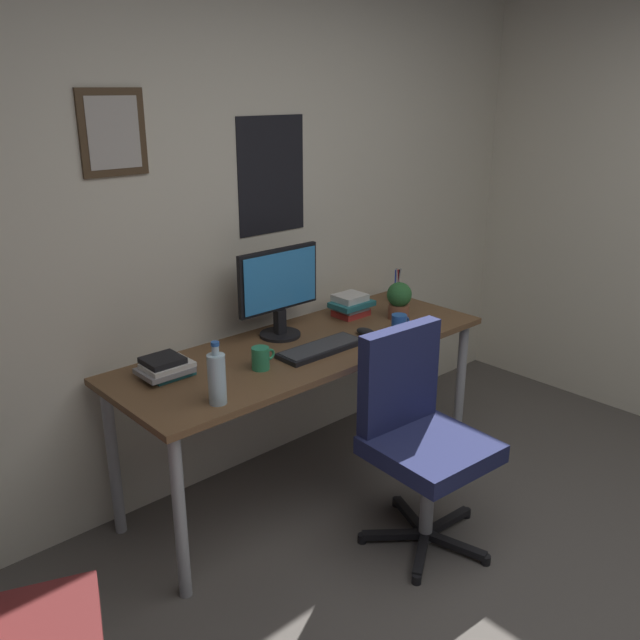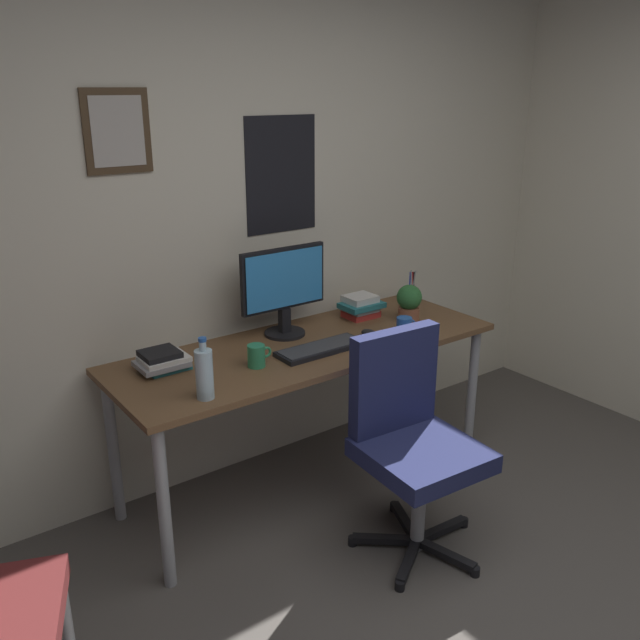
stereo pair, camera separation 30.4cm
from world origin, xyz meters
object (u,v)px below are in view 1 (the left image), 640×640
Objects in this scene: coffee_mug_near at (399,325)px; book_stack_left at (166,367)px; water_bottle at (217,378)px; computer_mouse at (366,332)px; keyboard at (321,348)px; office_chair at (418,428)px; coffee_mug_far at (261,358)px; book_stack_right at (351,305)px; monitor at (279,289)px; potted_plant at (399,299)px; pen_cup at (397,293)px.

book_stack_left is at bearing 163.78° from coffee_mug_near.
computer_mouse is at bearing 7.86° from water_bottle.
book_stack_left reaches higher than keyboard.
coffee_mug_near is 1.15m from book_stack_left.
water_bottle is at bearing 152.49° from office_chair.
book_stack_right is at bearing 17.18° from coffee_mug_far.
monitor reaches higher than keyboard.
potted_plant is (0.94, 0.04, 0.05)m from coffee_mug_far.
water_bottle is (-0.64, -0.41, -0.13)m from monitor.
water_bottle is 2.23× the size of coffee_mug_near.
book_stack_right is (-0.16, 0.20, -0.05)m from potted_plant.
book_stack_left is (-1.29, 0.15, -0.06)m from potted_plant.
pen_cup is (1.14, 0.23, 0.00)m from coffee_mug_far.
book_stack_left is at bearing -178.82° from pen_cup.
potted_plant reaches higher than coffee_mug_near.
keyboard is at bearing -162.89° from pen_cup.
office_chair is 2.07× the size of monitor.
coffee_mug_near reaches higher than book_stack_left.
potted_plant is 0.26m from book_stack_right.
keyboard is 0.85m from pen_cup.
keyboard is 0.33m from coffee_mug_far.
potted_plant is at bearing 8.77° from water_bottle.
monitor is 2.12× the size of book_stack_right.
keyboard is at bearing -3.67° from coffee_mug_far.
computer_mouse is at bearing -168.49° from potted_plant.
pen_cup reaches higher than book_stack_left.
computer_mouse is 1.00m from book_stack_left.
keyboard is at bearing -149.94° from book_stack_right.
water_bottle reaches higher than book_stack_left.
book_stack_left is at bearing 136.04° from office_chair.
monitor is at bearing 92.64° from keyboard.
water_bottle reaches higher than keyboard.
computer_mouse is 0.95× the size of coffee_mug_far.
keyboard is at bearing -17.99° from book_stack_left.
coffee_mug_near is at bearing 1.50° from water_bottle.
computer_mouse is 0.63m from coffee_mug_far.
pen_cup reaches higher than coffee_mug_near.
book_stack_right is (1.13, 0.04, 0.01)m from book_stack_left.
book_stack_right is at bearing 128.55° from potted_plant.
pen_cup is at bearing 42.73° from potted_plant.
book_stack_left is (-1.49, -0.03, -0.01)m from pen_cup.
book_stack_right is at bearing 85.57° from coffee_mug_near.
coffee_mug_near is 0.58× the size of potted_plant.
water_bottle is 1.29× the size of potted_plant.
coffee_mug_far is (-0.63, 0.02, 0.03)m from computer_mouse.
water_bottle is at bearing -147.32° from monitor.
office_chair is at bearing -129.31° from coffee_mug_near.
coffee_mug_far reaches higher than book_stack_left.
pen_cup is at bearing 11.34° from coffee_mug_far.
book_stack_right is at bearing 2.24° from book_stack_left.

